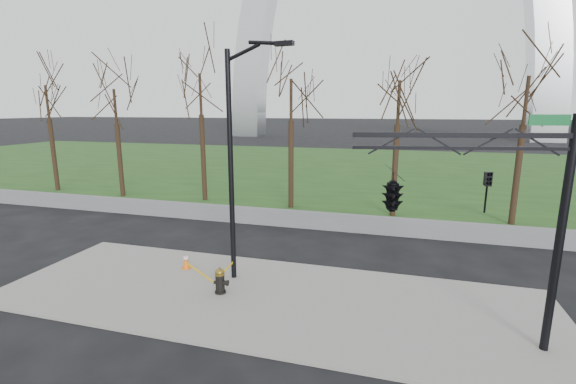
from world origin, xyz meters
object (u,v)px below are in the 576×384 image
(traffic_cone, at_px, (186,261))
(traffic_signal_mast, at_px, (425,192))
(fire_hydrant, at_px, (220,281))
(street_light, at_px, (236,151))

(traffic_cone, xyz_separation_m, traffic_signal_mast, (8.29, -2.81, 3.75))
(traffic_cone, bearing_deg, fire_hydrant, -35.43)
(fire_hydrant, relative_size, traffic_signal_mast, 0.15)
(fire_hydrant, xyz_separation_m, traffic_signal_mast, (6.11, -1.25, 3.63))
(fire_hydrant, xyz_separation_m, street_light, (0.14, 1.27, 4.18))
(street_light, bearing_deg, fire_hydrant, -90.16)
(fire_hydrant, height_order, street_light, street_light)
(traffic_signal_mast, bearing_deg, traffic_cone, 150.02)
(street_light, relative_size, traffic_signal_mast, 1.37)
(fire_hydrant, distance_m, traffic_signal_mast, 7.22)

